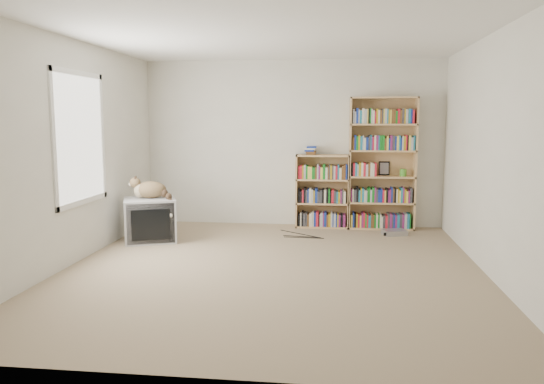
# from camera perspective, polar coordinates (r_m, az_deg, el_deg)

# --- Properties ---
(floor) EXTENTS (4.50, 5.00, 0.01)m
(floor) POSITION_cam_1_polar(r_m,az_deg,el_deg) (5.82, 0.09, -8.26)
(floor) COLOR tan
(floor) RESTS_ON ground
(wall_back) EXTENTS (4.50, 0.02, 2.50)m
(wall_back) POSITION_cam_1_polar(r_m,az_deg,el_deg) (8.09, 2.20, 5.23)
(wall_back) COLOR silver
(wall_back) RESTS_ON floor
(wall_front) EXTENTS (4.50, 0.02, 2.50)m
(wall_front) POSITION_cam_1_polar(r_m,az_deg,el_deg) (3.15, -5.30, 1.21)
(wall_front) COLOR silver
(wall_front) RESTS_ON floor
(wall_left) EXTENTS (0.02, 5.00, 2.50)m
(wall_left) POSITION_cam_1_polar(r_m,az_deg,el_deg) (6.29, -20.78, 4.00)
(wall_left) COLOR silver
(wall_left) RESTS_ON floor
(wall_right) EXTENTS (0.02, 5.00, 2.50)m
(wall_right) POSITION_cam_1_polar(r_m,az_deg,el_deg) (5.79, 22.83, 3.62)
(wall_right) COLOR silver
(wall_right) RESTS_ON floor
(ceiling) EXTENTS (4.50, 5.00, 0.02)m
(ceiling) POSITION_cam_1_polar(r_m,az_deg,el_deg) (5.67, 0.10, 16.83)
(ceiling) COLOR white
(ceiling) RESTS_ON wall_back
(window) EXTENTS (0.02, 1.22, 1.52)m
(window) POSITION_cam_1_polar(r_m,az_deg,el_deg) (6.45, -19.93, 5.46)
(window) COLOR white
(window) RESTS_ON wall_left
(crt_tv) EXTENTS (0.83, 0.79, 0.57)m
(crt_tv) POSITION_cam_1_polar(r_m,az_deg,el_deg) (7.27, -12.98, -2.92)
(crt_tv) COLOR #A6A6A8
(crt_tv) RESTS_ON floor
(cat) EXTENTS (0.66, 0.44, 0.50)m
(cat) POSITION_cam_1_polar(r_m,az_deg,el_deg) (7.21, -12.64, -0.01)
(cat) COLOR #3B2A18
(cat) RESTS_ON crt_tv
(bookcase_tall) EXTENTS (0.97, 0.30, 1.94)m
(bookcase_tall) POSITION_cam_1_polar(r_m,az_deg,el_deg) (7.98, 11.74, 2.63)
(bookcase_tall) COLOR tan
(bookcase_tall) RESTS_ON floor
(bookcase_short) EXTENTS (0.80, 0.30, 1.09)m
(bookcase_short) POSITION_cam_1_polar(r_m,az_deg,el_deg) (8.00, 5.45, -0.20)
(bookcase_short) COLOR tan
(bookcase_short) RESTS_ON floor
(book_stack) EXTENTS (0.18, 0.23, 0.12)m
(book_stack) POSITION_cam_1_polar(r_m,az_deg,el_deg) (7.93, 4.18, 4.48)
(book_stack) COLOR red
(book_stack) RESTS_ON bookcase_short
(green_mug) EXTENTS (0.10, 0.10, 0.11)m
(green_mug) POSITION_cam_1_polar(r_m,az_deg,el_deg) (8.00, 13.91, 2.05)
(green_mug) COLOR green
(green_mug) RESTS_ON bookcase_tall
(framed_print) EXTENTS (0.16, 0.05, 0.21)m
(framed_print) POSITION_cam_1_polar(r_m,az_deg,el_deg) (8.06, 11.98, 2.51)
(framed_print) COLOR black
(framed_print) RESTS_ON bookcase_tall
(dvd_player) EXTENTS (0.37, 0.30, 0.07)m
(dvd_player) POSITION_cam_1_polar(r_m,az_deg,el_deg) (7.68, 13.03, -4.25)
(dvd_player) COLOR #A1A0A5
(dvd_player) RESTS_ON floor
(wall_outlet) EXTENTS (0.01, 0.08, 0.13)m
(wall_outlet) POSITION_cam_1_polar(r_m,az_deg,el_deg) (7.74, -15.25, -2.09)
(wall_outlet) COLOR silver
(wall_outlet) RESTS_ON wall_left
(floor_cables) EXTENTS (1.20, 0.70, 0.01)m
(floor_cables) POSITION_cam_1_polar(r_m,az_deg,el_deg) (7.26, 3.86, -5.01)
(floor_cables) COLOR black
(floor_cables) RESTS_ON floor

